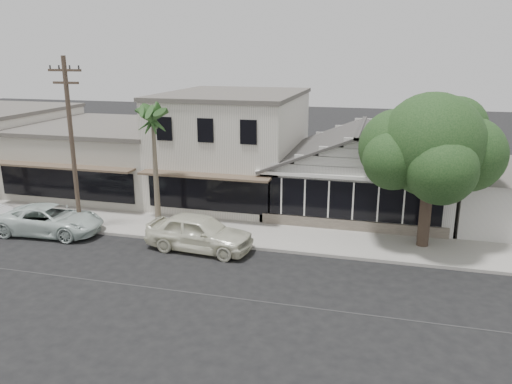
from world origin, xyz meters
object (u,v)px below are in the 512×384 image
(car_0, at_px, (199,232))
(shade_tree, at_px, (430,147))
(car_2, at_px, (50,220))
(utility_pole, at_px, (72,141))

(car_0, height_order, shade_tree, shade_tree)
(car_0, height_order, car_2, car_0)
(utility_pole, xyz_separation_m, car_0, (7.12, -0.92, -3.91))
(utility_pole, bearing_deg, car_2, -144.63)
(utility_pole, bearing_deg, car_0, -7.37)
(car_0, distance_m, car_2, 8.30)
(car_2, bearing_deg, shade_tree, -83.90)
(utility_pole, distance_m, shade_tree, 17.55)
(car_2, bearing_deg, car_0, -93.88)
(utility_pole, relative_size, car_0, 1.74)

